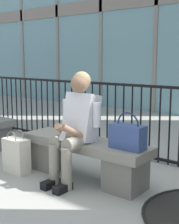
{
  "coord_description": "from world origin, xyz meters",
  "views": [
    {
      "loc": [
        2.22,
        -2.65,
        1.34
      ],
      "look_at": [
        0.0,
        0.1,
        0.75
      ],
      "focal_mm": 50.83,
      "sensor_mm": 36.0,
      "label": 1
    }
  ],
  "objects_px": {
    "shopping_bag": "(16,155)",
    "handbag_on_bench": "(128,136)",
    "seated_person_with_phone": "(76,124)",
    "stone_bench": "(84,155)"
  },
  "relations": [
    {
      "from": "shopping_bag",
      "to": "handbag_on_bench",
      "type": "bearing_deg",
      "value": 15.78
    },
    {
      "from": "seated_person_with_phone",
      "to": "shopping_bag",
      "type": "bearing_deg",
      "value": -160.86
    },
    {
      "from": "handbag_on_bench",
      "to": "seated_person_with_phone",
      "type": "bearing_deg",
      "value": -168.54
    },
    {
      "from": "seated_person_with_phone",
      "to": "handbag_on_bench",
      "type": "height_order",
      "value": "seated_person_with_phone"
    },
    {
      "from": "seated_person_with_phone",
      "to": "shopping_bag",
      "type": "relative_size",
      "value": 2.36
    },
    {
      "from": "shopping_bag",
      "to": "stone_bench",
      "type": "bearing_deg",
      "value": 27.5
    },
    {
      "from": "handbag_on_bench",
      "to": "shopping_bag",
      "type": "relative_size",
      "value": 0.73
    },
    {
      "from": "seated_person_with_phone",
      "to": "shopping_bag",
      "type": "distance_m",
      "value": 0.88
    },
    {
      "from": "stone_bench",
      "to": "handbag_on_bench",
      "type": "relative_size",
      "value": 4.28
    },
    {
      "from": "handbag_on_bench",
      "to": "shopping_bag",
      "type": "height_order",
      "value": "handbag_on_bench"
    }
  ]
}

